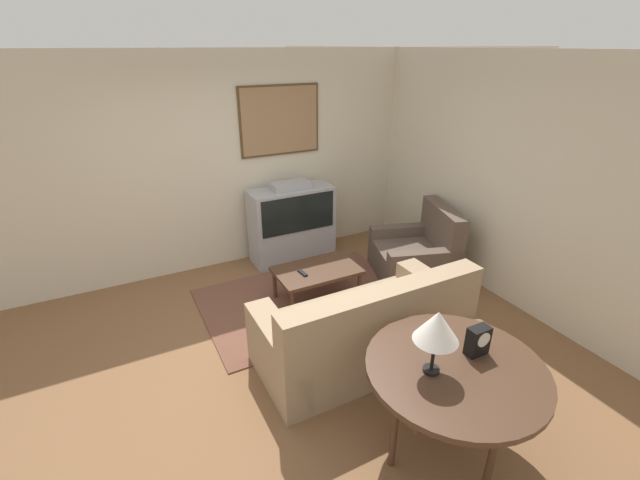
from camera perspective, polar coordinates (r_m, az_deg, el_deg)
ground_plane at (r=4.36m, az=-3.97°, el=-14.24°), size 12.00×12.00×0.00m
wall_back at (r=5.60m, az=-13.14°, el=9.82°), size 12.00×0.10×2.70m
wall_right at (r=5.21m, az=23.31°, el=7.24°), size 0.06×12.00×2.70m
area_rug at (r=5.07m, az=-1.84°, el=-7.88°), size 2.35×1.62×0.01m
tv at (r=5.81m, az=-3.78°, el=2.22°), size 1.12×0.47×1.10m
couch at (r=4.05m, az=5.95°, el=-11.97°), size 1.94×0.93×0.93m
armchair at (r=5.58m, az=12.73°, el=-1.98°), size 1.15×1.18×0.92m
coffee_table at (r=4.89m, az=-0.44°, el=-4.31°), size 0.94×0.60×0.41m
console_table at (r=3.17m, az=17.62°, el=-16.64°), size 1.22×1.22×0.77m
table_lamp at (r=2.83m, az=15.33°, el=-11.13°), size 0.29×0.29×0.47m
mantel_clock at (r=3.22m, az=20.30°, el=-12.48°), size 0.16×0.10×0.21m
remote at (r=4.77m, az=-2.35°, el=-4.40°), size 0.06×0.16×0.02m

